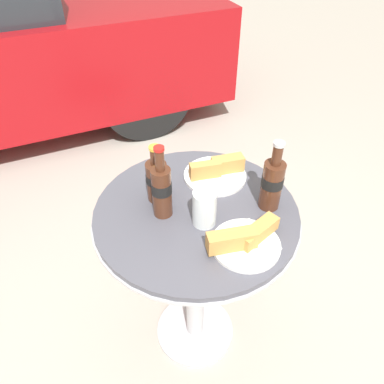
# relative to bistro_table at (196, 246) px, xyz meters

# --- Properties ---
(ground_plane) EXTENTS (30.00, 30.00, 0.00)m
(ground_plane) POSITION_rel_bistro_table_xyz_m (0.00, 0.00, -0.60)
(ground_plane) COLOR #A8A093
(bistro_table) EXTENTS (0.69, 0.69, 0.78)m
(bistro_table) POSITION_rel_bistro_table_xyz_m (0.00, 0.00, 0.00)
(bistro_table) COLOR #B7B7BC
(bistro_table) RESTS_ON ground_plane
(cola_bottle_left) EXTENTS (0.06, 0.06, 0.26)m
(cola_bottle_left) POSITION_rel_bistro_table_xyz_m (-0.10, 0.03, 0.28)
(cola_bottle_left) COLOR #4C2819
(cola_bottle_left) RESTS_ON bistro_table
(cola_bottle_right) EXTENTS (0.07, 0.07, 0.21)m
(cola_bottle_right) POSITION_rel_bistro_table_xyz_m (-0.09, 0.11, 0.26)
(cola_bottle_right) COLOR #4C2819
(cola_bottle_right) RESTS_ON bistro_table
(cola_bottle_center) EXTENTS (0.07, 0.07, 0.25)m
(cola_bottle_center) POSITION_rel_bistro_table_xyz_m (0.23, -0.08, 0.28)
(cola_bottle_center) COLOR #4C2819
(cola_bottle_center) RESTS_ON bistro_table
(drinking_glass) EXTENTS (0.08, 0.08, 0.12)m
(drinking_glass) POSITION_rel_bistro_table_xyz_m (-0.00, -0.06, 0.24)
(drinking_glass) COLOR #C68923
(drinking_glass) RESTS_ON bistro_table
(lunch_plate_near) EXTENTS (0.23, 0.23, 0.07)m
(lunch_plate_near) POSITION_rel_bistro_table_xyz_m (0.14, 0.13, 0.20)
(lunch_plate_near) COLOR white
(lunch_plate_near) RESTS_ON bistro_table
(lunch_plate_far) EXTENTS (0.24, 0.21, 0.07)m
(lunch_plate_far) POSITION_rel_bistro_table_xyz_m (0.07, -0.20, 0.21)
(lunch_plate_far) COLOR white
(lunch_plate_far) RESTS_ON bistro_table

